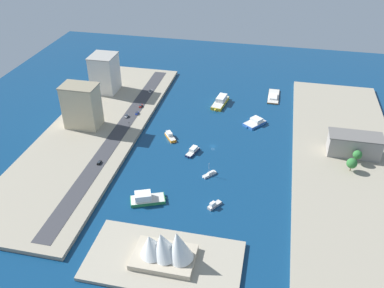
# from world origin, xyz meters

# --- Properties ---
(ground_plane) EXTENTS (440.00, 440.00, 0.00)m
(ground_plane) POSITION_xyz_m (0.00, 0.00, 0.00)
(ground_plane) COLOR navy
(quay_west) EXTENTS (70.00, 240.00, 2.59)m
(quay_west) POSITION_xyz_m (-91.07, 0.00, 1.29)
(quay_west) COLOR #9E937F
(quay_west) RESTS_ON ground_plane
(quay_east) EXTENTS (70.00, 240.00, 2.59)m
(quay_east) POSITION_xyz_m (91.07, 0.00, 1.29)
(quay_east) COLOR #9E937F
(quay_east) RESTS_ON ground_plane
(peninsula_point) EXTENTS (77.97, 40.66, 2.00)m
(peninsula_point) POSITION_xyz_m (6.11, 109.34, 1.00)
(peninsula_point) COLOR #A89E89
(peninsula_point) RESTS_ON ground_plane
(road_strip) EXTENTS (11.19, 228.00, 0.15)m
(road_strip) POSITION_xyz_m (71.29, 0.00, 2.66)
(road_strip) COLOR #38383D
(road_strip) RESTS_ON quay_east
(ferry_yellow_fast) EXTENTS (12.39, 27.54, 6.18)m
(ferry_yellow_fast) POSITION_xyz_m (4.88, -65.87, 2.36)
(ferry_yellow_fast) COLOR yellow
(ferry_yellow_fast) RESTS_ON ground_plane
(ferry_green_doubledeck) EXTENTS (22.33, 15.96, 6.41)m
(ferry_green_doubledeck) POSITION_xyz_m (28.88, 67.42, 2.40)
(ferry_green_doubledeck) COLOR #2D8C4C
(ferry_green_doubledeck) RESTS_ON ground_plane
(sailboat_small_white) EXTENTS (8.45, 9.88, 9.96)m
(sailboat_small_white) POSITION_xyz_m (-3.59, 34.29, 0.92)
(sailboat_small_white) COLOR white
(sailboat_small_white) RESTS_ON ground_plane
(yacht_sleek_gray) EXTENTS (7.94, 10.13, 3.93)m
(yacht_sleek_gray) POSITION_xyz_m (-11.69, 63.23, 1.30)
(yacht_sleek_gray) COLOR #999EA3
(yacht_sleek_gray) RESTS_ON ground_plane
(water_taxi_orange) EXTENTS (11.21, 13.70, 4.14)m
(water_taxi_orange) POSITION_xyz_m (32.84, -4.02, 1.54)
(water_taxi_orange) COLOR orange
(water_taxi_orange) RESTS_ON ground_plane
(barge_flat_brown) EXTENTS (9.51, 29.31, 2.61)m
(barge_flat_brown) POSITION_xyz_m (-38.76, -87.87, 0.92)
(barge_flat_brown) COLOR brown
(barge_flat_brown) RESTS_ON ground_plane
(patrol_launch_navy) EXTENTS (8.21, 14.67, 3.85)m
(patrol_launch_navy) POSITION_xyz_m (12.39, 11.24, 1.49)
(patrol_launch_navy) COLOR #1E284C
(patrol_launch_navy) RESTS_ON ground_plane
(catamaran_blue) EXTENTS (18.23, 19.76, 4.69)m
(catamaran_blue) POSITION_xyz_m (-26.84, -38.13, 1.69)
(catamaran_blue) COLOR blue
(catamaran_blue) RESTS_ON ground_plane
(carpark_squat_concrete) EXTENTS (35.36, 15.63, 15.03)m
(carpark_squat_concrete) POSITION_xyz_m (-95.74, -7.09, 10.13)
(carpark_squat_concrete) COLOR gray
(carpark_squat_concrete) RESTS_ON quay_west
(office_block_beige) EXTENTS (26.15, 17.56, 33.49)m
(office_block_beige) POSITION_xyz_m (100.31, -3.87, 19.36)
(office_block_beige) COLOR #C6B793
(office_block_beige) RESTS_ON quay_east
(hotel_broad_white) EXTENTS (21.00, 23.27, 32.79)m
(hotel_broad_white) POSITION_xyz_m (107.41, -65.30, 19.01)
(hotel_broad_white) COLOR silver
(hotel_broad_white) RESTS_ON quay_east
(sedan_silver) EXTENTS (2.06, 4.61, 1.71)m
(sedan_silver) POSITION_xyz_m (73.37, -22.81, 3.57)
(sedan_silver) COLOR black
(sedan_silver) RESTS_ON road_strip
(pickup_red) EXTENTS (2.18, 5.09, 1.60)m
(pickup_red) POSITION_xyz_m (67.94, -41.78, 3.52)
(pickup_red) COLOR black
(pickup_red) RESTS_ON road_strip
(hatchback_blue) EXTENTS (1.88, 4.61, 1.61)m
(hatchback_blue) POSITION_xyz_m (66.99, -29.38, 3.52)
(hatchback_blue) COLOR black
(hatchback_blue) RESTS_ON road_strip
(suv_black) EXTENTS (1.94, 4.52, 1.45)m
(suv_black) POSITION_xyz_m (69.68, 40.66, 3.46)
(suv_black) COLOR black
(suv_black) RESTS_ON road_strip
(van_white) EXTENTS (2.11, 4.80, 1.63)m
(van_white) POSITION_xyz_m (68.27, -70.12, 3.54)
(van_white) COLOR black
(van_white) RESTS_ON road_strip
(traffic_light_waterfront) EXTENTS (0.36, 0.36, 6.50)m
(traffic_light_waterfront) POSITION_xyz_m (64.79, -5.48, 6.93)
(traffic_light_waterfront) COLOR black
(traffic_light_waterfront) RESTS_ON quay_east
(opera_landmark) EXTENTS (31.20, 20.90, 20.54)m
(opera_landmark) POSITION_xyz_m (5.23, 109.34, 10.37)
(opera_landmark) COLOR #BCAD93
(opera_landmark) RESTS_ON peninsula_point
(park_tree_cluster) EXTENTS (13.92, 24.10, 9.89)m
(park_tree_cluster) POSITION_xyz_m (-92.36, 4.74, 8.91)
(park_tree_cluster) COLOR brown
(park_tree_cluster) RESTS_ON quay_west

